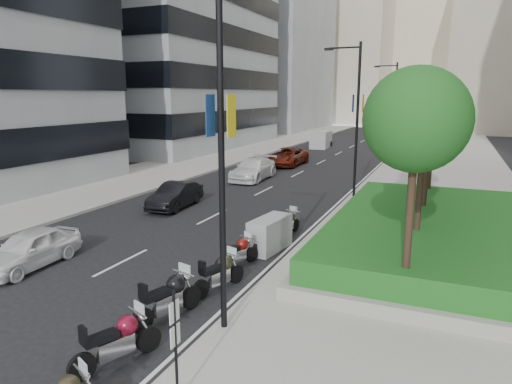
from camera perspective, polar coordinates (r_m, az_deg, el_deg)
The scene contains 29 objects.
ground at distance 14.19m, azimuth -22.15°, elevation -14.30°, with size 160.00×160.00×0.00m, color black.
sidewalk_right at distance 39.20m, azimuth 22.33°, elevation 2.33°, with size 10.00×100.00×0.15m, color #9E9B93.
sidewalk_left at distance 44.65m, azimuth -5.70°, elevation 4.27°, with size 8.00×100.00×0.15m, color #9E9B93.
lane_edge at distance 39.62m, azimuth 14.65°, elevation 2.84°, with size 0.12×100.00×0.01m, color silver.
lane_centre at distance 40.69m, azimuth 7.40°, elevation 3.37°, with size 0.12×100.00×0.01m, color silver.
building_grey_far at distance 85.98m, azimuth 0.19°, elevation 18.01°, with size 22.00×26.00×30.00m, color gray.
building_cream_left at distance 112.66m, azimuth 9.41°, elevation 17.47°, with size 26.00×24.00×34.00m, color #B7AD93.
building_cream_centre at distance 129.59m, azimuth 20.72°, elevation 17.04°, with size 30.00×24.00×38.00m, color #B7AD93.
planter at distance 19.61m, azimuth 24.04°, elevation -6.04°, with size 10.00×14.00×0.40m, color gray.
hedge at distance 19.44m, azimuth 24.19°, elevation -4.35°, with size 9.40×13.40×0.80m, color #164E19.
tree_0 at distance 12.79m, azimuth 19.41°, elevation 8.41°, with size 2.80×2.80×6.30m.
tree_1 at distance 16.77m, azimuth 20.41°, elevation 9.05°, with size 2.80×2.80×6.30m.
tree_2 at distance 20.77m, azimuth 21.02°, elevation 9.44°, with size 2.80×2.80×6.30m.
tree_3 at distance 24.76m, azimuth 21.44°, elevation 9.71°, with size 2.80×2.80×6.30m.
lamp_post_0 at distance 11.10m, azimuth -5.10°, elevation 6.72°, with size 2.34×0.45×9.00m.
lamp_post_1 at distance 27.26m, azimuth 12.25°, elevation 9.64°, with size 2.34×0.45×9.00m.
lamp_post_2 at distance 45.05m, azimuth 16.75°, elevation 10.26°, with size 2.34×0.45×9.00m.
parking_sign at distance 9.37m, azimuth -10.05°, elevation -17.77°, with size 0.06×0.32×2.50m.
motorcycle_1 at distance 11.37m, azimuth -16.86°, elevation -17.31°, with size 1.08×2.16×1.14m.
motorcycle_2 at distance 13.04m, azimuth -10.85°, elevation -12.81°, with size 0.94×2.40×1.22m.
motorcycle_3 at distance 14.64m, azimuth -4.53°, elevation -10.04°, with size 0.89×2.15×1.10m.
motorcycle_4 at distance 16.54m, azimuth -2.29°, elevation -7.53°, with size 0.93×1.95×1.02m.
motorcycle_5 at distance 18.16m, azimuth 1.75°, elevation -5.31°, with size 1.17×2.33×1.34m.
motorcycle_6 at distance 20.16m, azimuth 3.98°, elevation -3.91°, with size 0.69×2.06×1.03m.
car_a at distance 18.38m, azimuth -26.44°, elevation -6.36°, with size 1.60×3.98×1.36m, color white.
car_b at distance 25.34m, azimuth -10.05°, elevation -0.43°, with size 1.46×4.18×1.38m, color black.
car_c at distance 33.34m, azimuth -0.34°, elevation 2.90°, with size 2.17×5.35×1.55m, color white.
car_d at distance 40.16m, azimuth 3.91°, elevation 4.42°, with size 2.54×5.50×1.53m, color #5F180B.
delivery_van at distance 54.16m, azimuth 8.14°, elevation 6.44°, with size 2.08×4.68×1.91m.
Camera 1 is at (9.37, -8.74, 6.09)m, focal length 32.00 mm.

